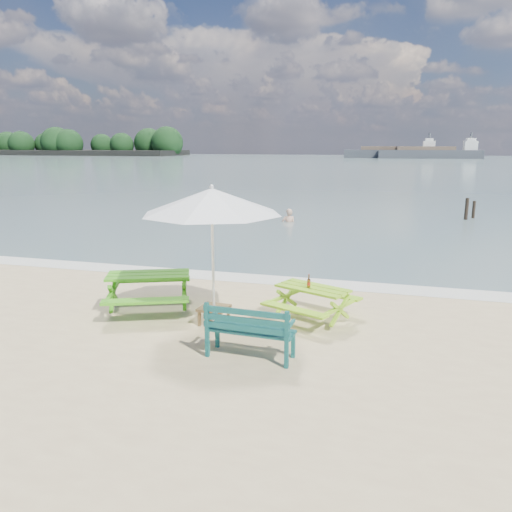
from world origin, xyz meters
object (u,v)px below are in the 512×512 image
(picnic_table_left, at_px, (149,293))
(swimmer, at_px, (289,227))
(side_table, at_px, (214,315))
(picnic_table_right, at_px, (312,304))
(patio_umbrella, at_px, (212,201))
(park_bench, at_px, (250,341))
(beer_bottle, at_px, (309,283))

(picnic_table_left, height_order, swimmer, picnic_table_left)
(side_table, bearing_deg, picnic_table_right, 22.22)
(patio_umbrella, bearing_deg, park_bench, -49.41)
(swimmer, bearing_deg, park_bench, -80.44)
(park_bench, distance_m, patio_umbrella, 2.79)
(park_bench, relative_size, patio_umbrella, 0.51)
(side_table, xyz_separation_m, beer_bottle, (1.77, 0.71, 0.59))
(side_table, height_order, beer_bottle, beer_bottle)
(picnic_table_right, xyz_separation_m, swimmer, (-3.21, 12.81, -0.59))
(picnic_table_left, distance_m, park_bench, 3.25)
(picnic_table_left, bearing_deg, park_bench, -31.86)
(picnic_table_left, bearing_deg, side_table, -13.22)
(side_table, bearing_deg, beer_bottle, 21.76)
(picnic_table_right, relative_size, side_table, 3.49)
(picnic_table_left, relative_size, patio_umbrella, 0.83)
(park_bench, relative_size, swimmer, 0.87)
(patio_umbrella, bearing_deg, swimmer, 95.75)
(picnic_table_left, xyz_separation_m, patio_umbrella, (1.61, -0.38, 2.05))
(picnic_table_left, distance_m, patio_umbrella, 2.64)
(picnic_table_right, xyz_separation_m, patio_umbrella, (-1.85, -0.75, 2.12))
(swimmer, bearing_deg, picnic_table_left, -91.08)
(park_bench, bearing_deg, picnic_table_right, 71.39)
(picnic_table_right, height_order, park_bench, park_bench)
(beer_bottle, xyz_separation_m, swimmer, (-3.13, 12.86, -1.04))
(picnic_table_right, xyz_separation_m, beer_bottle, (-0.08, -0.05, 0.45))
(patio_umbrella, bearing_deg, beer_bottle, 21.76)
(picnic_table_left, xyz_separation_m, picnic_table_right, (3.46, 0.37, -0.06))
(picnic_table_left, distance_m, side_table, 1.67)
(patio_umbrella, xyz_separation_m, beer_bottle, (1.77, 0.71, -1.67))
(patio_umbrella, bearing_deg, side_table, -116.57)
(beer_bottle, bearing_deg, picnic_table_left, -174.49)
(picnic_table_left, relative_size, picnic_table_right, 1.18)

